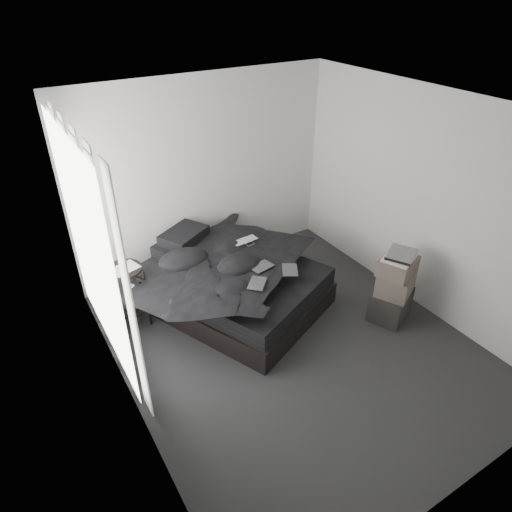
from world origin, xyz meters
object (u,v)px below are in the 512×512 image
bed (233,294)px  laptop (247,237)px  box_lower (390,304)px  side_stand (128,297)px

bed → laptop: (0.33, 0.20, 0.62)m
box_lower → side_stand: bearing=151.0°
bed → box_lower: 1.94m
laptop → side_stand: size_ratio=0.43×
laptop → side_stand: bearing=171.8°
laptop → box_lower: laptop is taller
side_stand → laptop: bearing=-3.2°
side_stand → bed: bearing=-13.1°
laptop → box_lower: 1.93m
bed → side_stand: bearing=143.8°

